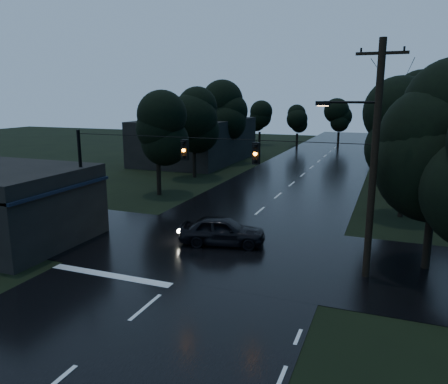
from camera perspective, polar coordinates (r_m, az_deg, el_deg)
The scene contains 15 objects.
main_road at distance 39.59m, azimuth 8.84°, elevation 1.01°, with size 12.00×120.00×0.02m, color black.
cross_street at distance 22.91m, azimuth -1.04°, elevation -7.34°, with size 60.00×9.00×0.02m, color black.
building_far_left at distance 53.09m, azimuth -3.65°, elevation 6.75°, with size 10.00×16.00×5.00m, color black.
utility_pole_main at distance 19.13m, azimuth 18.76°, elevation 4.28°, with size 3.50×0.30×10.00m.
utility_pole_far at distance 36.16m, azimuth 21.35°, elevation 5.45°, with size 2.00×0.30×7.50m.
anchor_pole_left at distance 25.04m, azimuth -18.07°, elevation 0.88°, with size 0.18×0.18×6.00m, color black.
span_signals at distance 20.56m, azimuth -0.72°, elevation 5.43°, with size 15.00×0.37×1.12m.
tree_corner_near at distance 21.10m, azimuth 26.24°, elevation 6.39°, with size 4.48×4.48×9.44m.
tree_left_a at distance 34.61m, azimuth -8.72°, elevation 8.15°, with size 3.92×3.92×8.26m.
tree_left_b at distance 41.96m, azimuth -3.97°, elevation 9.51°, with size 4.20×4.20×8.85m.
tree_left_c at distance 51.38m, azimuth 0.21°, elevation 10.50°, with size 4.48×4.48×9.44m.
tree_right_a at distance 30.04m, azimuth 22.90°, elevation 7.40°, with size 4.20×4.20×8.85m.
tree_right_b at distance 38.02m, azimuth 23.59°, elevation 8.78°, with size 4.48×4.48×9.44m.
tree_right_c at distance 48.01m, azimuth 23.95°, elevation 9.75°, with size 4.76×4.76×10.03m.
car at distance 23.21m, azimuth -0.19°, elevation -5.06°, with size 1.83×4.54×1.55m, color black.
Camera 1 is at (8.17, -7.95, 7.76)m, focal length 35.00 mm.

